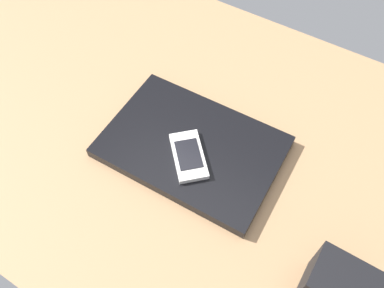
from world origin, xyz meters
The scene contains 3 objects.
desk_surface centered at (0.00, 0.00, 1.50)cm, with size 120.00×80.00×3.00cm, color #9E7751.
laptop_closed centered at (-9.72, 3.10, 4.11)cm, with size 33.35×22.77×2.21cm, color black.
cell_phone_on_laptop centered at (-10.83, 6.12, 5.78)cm, with size 11.24×11.39×1.21cm.
Camera 1 is at (-32.00, 39.25, 68.41)cm, focal length 37.23 mm.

